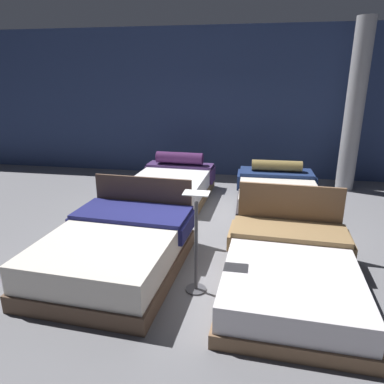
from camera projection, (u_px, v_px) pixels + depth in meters
ground_plane at (213, 233)px, 5.68m from camera, size 18.00×18.00×0.02m
showroom_back_wall at (232, 104)px, 8.51m from camera, size 18.00×0.06×3.50m
bed_0 at (116, 249)px, 4.52m from camera, size 1.73×2.21×0.98m
bed_1 at (290, 272)px, 4.09m from camera, size 1.61×2.22×0.99m
bed_2 at (172, 185)px, 7.29m from camera, size 1.57×2.10×0.81m
bed_3 at (277, 192)px, 6.87m from camera, size 1.59×2.13×0.74m
price_sign at (196, 254)px, 4.01m from camera, size 0.28×0.24×1.20m
support_pillar at (355, 108)px, 7.37m from camera, size 0.37×0.37×3.50m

